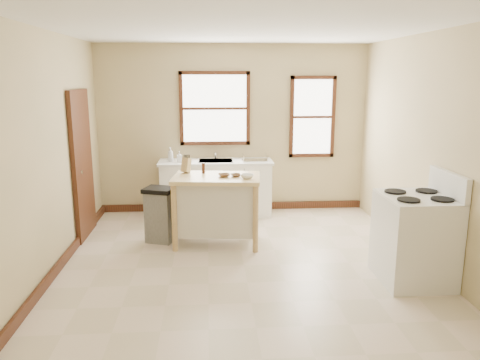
# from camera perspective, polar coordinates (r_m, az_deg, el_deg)

# --- Properties ---
(floor) EXTENTS (5.00, 5.00, 0.00)m
(floor) POSITION_cam_1_polar(r_m,az_deg,el_deg) (5.85, 0.49, -10.37)
(floor) COLOR beige
(floor) RESTS_ON ground
(ceiling) EXTENTS (5.00, 5.00, 0.00)m
(ceiling) POSITION_cam_1_polar(r_m,az_deg,el_deg) (5.41, 0.55, 18.08)
(ceiling) COLOR white
(ceiling) RESTS_ON ground
(wall_back) EXTENTS (4.50, 0.04, 2.80)m
(wall_back) POSITION_cam_1_polar(r_m,az_deg,el_deg) (7.93, -0.89, 6.20)
(wall_back) COLOR tan
(wall_back) RESTS_ON ground
(wall_left) EXTENTS (0.04, 5.00, 2.80)m
(wall_left) POSITION_cam_1_polar(r_m,az_deg,el_deg) (5.74, -22.51, 2.79)
(wall_left) COLOR tan
(wall_left) RESTS_ON ground
(wall_right) EXTENTS (0.04, 5.00, 2.80)m
(wall_right) POSITION_cam_1_polar(r_m,az_deg,el_deg) (6.06, 22.28, 3.28)
(wall_right) COLOR tan
(wall_right) RESTS_ON ground
(window_main) EXTENTS (1.17, 0.06, 1.22)m
(window_main) POSITION_cam_1_polar(r_m,az_deg,el_deg) (7.87, -3.09, 8.70)
(window_main) COLOR #341B0E
(window_main) RESTS_ON wall_back
(window_side) EXTENTS (0.77, 0.06, 1.37)m
(window_side) POSITION_cam_1_polar(r_m,az_deg,el_deg) (8.08, 8.81, 7.60)
(window_side) COLOR #341B0E
(window_side) RESTS_ON wall_back
(door_left) EXTENTS (0.06, 0.90, 2.10)m
(door_left) POSITION_cam_1_polar(r_m,az_deg,el_deg) (7.02, -18.67, 1.81)
(door_left) COLOR #341B0E
(door_left) RESTS_ON ground
(baseboard_back) EXTENTS (4.50, 0.04, 0.12)m
(baseboard_back) POSITION_cam_1_polar(r_m,az_deg,el_deg) (8.16, -0.84, -3.21)
(baseboard_back) COLOR #341B0E
(baseboard_back) RESTS_ON ground
(baseboard_left) EXTENTS (0.04, 5.00, 0.12)m
(baseboard_left) POSITION_cam_1_polar(r_m,az_deg,el_deg) (6.08, -21.17, -9.72)
(baseboard_left) COLOR #341B0E
(baseboard_left) RESTS_ON ground
(sink_counter) EXTENTS (1.86, 0.62, 0.92)m
(sink_counter) POSITION_cam_1_polar(r_m,az_deg,el_deg) (7.79, -2.95, -0.96)
(sink_counter) COLOR white
(sink_counter) RESTS_ON ground
(faucet) EXTENTS (0.03, 0.03, 0.22)m
(faucet) POSITION_cam_1_polar(r_m,az_deg,el_deg) (7.85, -3.02, 3.40)
(faucet) COLOR silver
(faucet) RESTS_ON sink_counter
(soap_bottle_a) EXTENTS (0.11, 0.11, 0.23)m
(soap_bottle_a) POSITION_cam_1_polar(r_m,az_deg,el_deg) (7.66, -8.47, 3.09)
(soap_bottle_a) COLOR #B2B2B2
(soap_bottle_a) RESTS_ON sink_counter
(soap_bottle_b) EXTENTS (0.09, 0.09, 0.17)m
(soap_bottle_b) POSITION_cam_1_polar(r_m,az_deg,el_deg) (7.59, -7.41, 2.82)
(soap_bottle_b) COLOR #B2B2B2
(soap_bottle_b) RESTS_ON sink_counter
(dish_rack) EXTENTS (0.49, 0.44, 0.10)m
(dish_rack) POSITION_cam_1_polar(r_m,az_deg,el_deg) (7.65, 1.79, 2.71)
(dish_rack) COLOR silver
(dish_rack) RESTS_ON sink_counter
(kitchen_island) EXTENTS (1.24, 0.86, 0.96)m
(kitchen_island) POSITION_cam_1_polar(r_m,az_deg,el_deg) (6.45, -2.84, -3.68)
(kitchen_island) COLOR #D4B87D
(kitchen_island) RESTS_ON ground
(knife_block) EXTENTS (0.14, 0.14, 0.20)m
(knife_block) POSITION_cam_1_polar(r_m,az_deg,el_deg) (6.57, -6.58, 1.74)
(knife_block) COLOR tan
(knife_block) RESTS_ON kitchen_island
(pepper_grinder) EXTENTS (0.05, 0.05, 0.15)m
(pepper_grinder) POSITION_cam_1_polar(r_m,az_deg,el_deg) (6.51, -4.48, 1.46)
(pepper_grinder) COLOR #3C1D10
(pepper_grinder) RESTS_ON kitchen_island
(bowl_a) EXTENTS (0.20, 0.20, 0.04)m
(bowl_a) POSITION_cam_1_polar(r_m,az_deg,el_deg) (6.28, -1.96, 0.58)
(bowl_a) COLOR brown
(bowl_a) RESTS_ON kitchen_island
(bowl_b) EXTENTS (0.19, 0.19, 0.04)m
(bowl_b) POSITION_cam_1_polar(r_m,az_deg,el_deg) (6.29, -0.50, 0.58)
(bowl_b) COLOR brown
(bowl_b) RESTS_ON kitchen_island
(bowl_c) EXTENTS (0.21, 0.21, 0.05)m
(bowl_c) POSITION_cam_1_polar(r_m,az_deg,el_deg) (6.18, 0.87, 0.45)
(bowl_c) COLOR white
(bowl_c) RESTS_ON kitchen_island
(trash_bin) EXTENTS (0.48, 0.45, 0.77)m
(trash_bin) POSITION_cam_1_polar(r_m,az_deg,el_deg) (6.64, -9.71, -4.19)
(trash_bin) COLOR slate
(trash_bin) RESTS_ON ground
(gas_stove) EXTENTS (0.79, 0.81, 1.26)m
(gas_stove) POSITION_cam_1_polar(r_m,az_deg,el_deg) (5.59, 20.58, -5.43)
(gas_stove) COLOR white
(gas_stove) RESTS_ON ground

